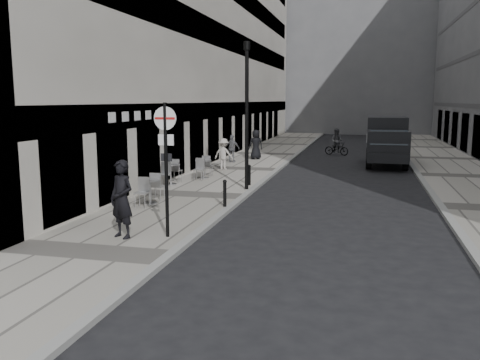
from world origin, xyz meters
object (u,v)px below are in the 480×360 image
(panel_van, at_px, (387,138))
(cyclist, at_px, (337,145))
(sign_post, at_px, (166,152))
(lamppost, at_px, (247,108))
(walking_man, at_px, (122,199))

(panel_van, bearing_deg, cyclist, 122.56)
(sign_post, distance_m, cyclist, 22.81)
(lamppost, bearing_deg, walking_man, -100.80)
(cyclist, bearing_deg, sign_post, -77.66)
(cyclist, bearing_deg, panel_van, -37.33)
(walking_man, distance_m, panel_van, 19.53)
(sign_post, height_order, panel_van, sign_post)
(sign_post, bearing_deg, cyclist, 82.93)
(walking_man, bearing_deg, sign_post, 39.99)
(sign_post, xyz_separation_m, lamppost, (0.40, 7.55, 0.99))
(walking_man, height_order, panel_van, panel_van)
(lamppost, distance_m, panel_van, 11.88)
(lamppost, relative_size, cyclist, 3.23)
(walking_man, relative_size, lamppost, 0.35)
(walking_man, height_order, lamppost, lamppost)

